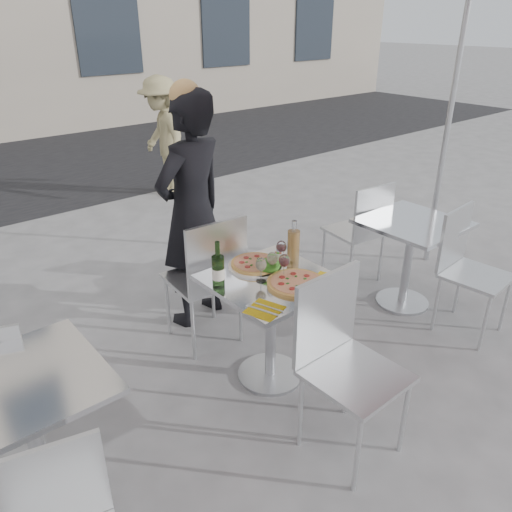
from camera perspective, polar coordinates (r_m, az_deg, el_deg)
ground at (r=3.50m, az=1.61°, el=-13.46°), size 80.00×80.00×0.00m
street_asphalt at (r=8.99m, az=-27.17°, el=8.68°), size 24.00×5.00×0.00m
main_table at (r=3.19m, az=1.73°, el=-5.94°), size 0.72×0.72×0.75m
side_table_left at (r=2.65m, az=-24.60°, el=-16.38°), size 0.72×0.72×0.75m
side_table_right at (r=4.23m, az=17.20°, el=1.17°), size 0.72×0.72×0.75m
chair_far at (r=3.49m, az=-5.38°, el=-1.88°), size 0.50×0.51×1.02m
chair_near at (r=2.74m, az=9.77°, el=-10.70°), size 0.47×0.49×1.03m
side_chair_rfar at (r=4.47m, az=12.08°, el=3.45°), size 0.48×0.50×0.95m
side_chair_rnear at (r=4.04m, az=22.86°, el=-0.52°), size 0.47×0.48×0.96m
woman_diner at (r=3.75m, az=-7.33°, el=4.92°), size 0.74×0.57×1.79m
pedestrian_b at (r=6.84m, az=-10.59°, el=13.19°), size 0.74×1.09×1.55m
pizza_near at (r=3.03m, az=4.63°, el=-3.07°), size 0.36×0.36×0.02m
pizza_far at (r=3.23m, az=-0.11°, el=-0.96°), size 0.35×0.35×0.03m
salad_plate at (r=3.15m, az=1.45°, el=-1.21°), size 0.22×0.22×0.09m
wine_bottle at (r=2.95m, az=-4.35°, el=-1.58°), size 0.07×0.08×0.29m
carafe at (r=3.25m, az=4.31°, el=1.21°), size 0.08×0.08×0.29m
sugar_shaker at (r=3.23m, az=2.69°, el=-0.19°), size 0.06×0.06×0.11m
wineglass_white_a at (r=3.01m, az=0.58°, el=-1.04°), size 0.07×0.07×0.16m
wineglass_white_b at (r=3.08m, az=1.87°, el=-0.38°), size 0.07×0.07×0.16m
wineglass_red_a at (r=3.06m, az=3.23°, el=-0.61°), size 0.07×0.07×0.16m
wineglass_red_b at (r=3.24m, az=2.91°, el=0.96°), size 0.07×0.07×0.16m
napkin_left at (r=2.77m, az=0.98°, el=-6.13°), size 0.23×0.23×0.01m
napkin_right at (r=3.09m, az=8.15°, el=-2.76°), size 0.23×0.23×0.01m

